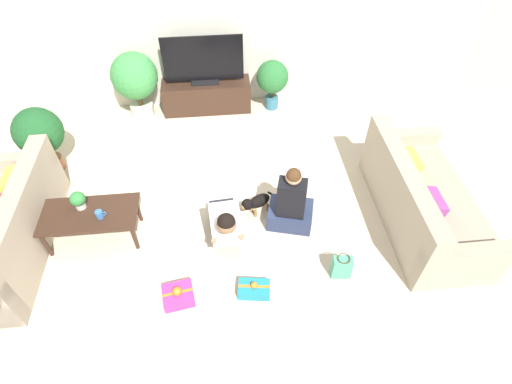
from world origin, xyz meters
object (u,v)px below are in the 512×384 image
at_px(potted_plant_back_right, 272,79).
at_px(mug, 100,214).
at_px(potted_plant_corner_left, 39,133).
at_px(person_sitting, 291,205).
at_px(tv_console, 207,96).
at_px(dog, 256,202).
at_px(gift_box_b, 254,289).
at_px(sofa_left, 4,232).
at_px(coffee_table, 89,216).
at_px(gift_box_a, 178,295).
at_px(person_kneeling, 225,223).
at_px(tabletop_plant, 78,200).
at_px(sofa_right, 421,201).
at_px(gift_bag_a, 342,267).
at_px(potted_plant_back_left, 135,78).
at_px(tv, 203,63).

xyz_separation_m(potted_plant_back_right, mug, (-2.22, -2.48, -0.05)).
xyz_separation_m(potted_plant_corner_left, person_sitting, (3.07, -1.29, -0.28)).
height_order(tv_console, dog, tv_console).
distance_m(gift_box_b, mug, 1.86).
distance_m(sofa_left, coffee_table, 0.93).
bearing_deg(person_sitting, gift_box_a, 49.62).
bearing_deg(person_kneeling, tabletop_plant, 164.19).
bearing_deg(mug, sofa_right, -0.42).
bearing_deg(tabletop_plant, sofa_right, -2.90).
xyz_separation_m(gift_bag_a, tabletop_plant, (-2.80, 0.90, 0.40)).
xyz_separation_m(tv_console, person_sitting, (0.94, -2.48, 0.08)).
relative_size(person_kneeling, dog, 1.84).
distance_m(potted_plant_corner_left, gift_bag_a, 4.09).
bearing_deg(dog, person_sitting, 35.08).
bearing_deg(gift_bag_a, sofa_left, 168.71).
distance_m(tv_console, person_kneeling, 2.70).
relative_size(sofa_left, tabletop_plant, 8.91).
xyz_separation_m(coffee_table, gift_box_b, (1.76, -0.92, -0.31)).
bearing_deg(person_sitting, gift_bag_a, 134.29).
bearing_deg(gift_bag_a, potted_plant_back_right, 96.01).
height_order(tv_console, person_kneeling, person_kneeling).
bearing_deg(sofa_left, dog, 95.20).
xyz_separation_m(sofa_right, person_sitting, (-1.54, 0.08, 0.03)).
distance_m(dog, gift_box_b, 1.12).
relative_size(person_sitting, mug, 7.66).
relative_size(sofa_right, potted_plant_back_left, 1.92).
relative_size(potted_plant_back_right, gift_box_b, 2.25).
distance_m(sofa_right, gift_box_b, 2.23).
bearing_deg(mug, tv_console, 64.82).
xyz_separation_m(coffee_table, tabletop_plant, (-0.08, 0.10, 0.17)).
xyz_separation_m(tv, tabletop_plant, (-1.43, -2.36, -0.27)).
relative_size(sofa_left, gift_bag_a, 6.26).
height_order(sofa_left, gift_box_a, sofa_left).
bearing_deg(person_sitting, dog, -12.40).
distance_m(tv, mug, 2.82).
height_order(coffee_table, person_sitting, person_sitting).
height_order(tv, gift_box_a, tv).
xyz_separation_m(dog, gift_box_b, (-0.13, -1.10, -0.13)).
distance_m(gift_box_a, mug, 1.24).
bearing_deg(potted_plant_corner_left, sofa_right, -16.54).
bearing_deg(tabletop_plant, coffee_table, -50.37).
bearing_deg(mug, potted_plant_corner_left, 124.98).
distance_m(sofa_left, gift_box_a, 2.09).
xyz_separation_m(sofa_left, gift_bag_a, (3.64, -0.73, -0.15)).
height_order(tv_console, person_sitting, person_sitting).
xyz_separation_m(coffee_table, potted_plant_back_left, (0.31, 2.41, 0.27)).
bearing_deg(person_kneeling, sofa_right, -0.84).
bearing_deg(potted_plant_corner_left, person_sitting, -22.84).
height_order(person_sitting, gift_box_a, person_sitting).
height_order(coffee_table, tv, tv).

